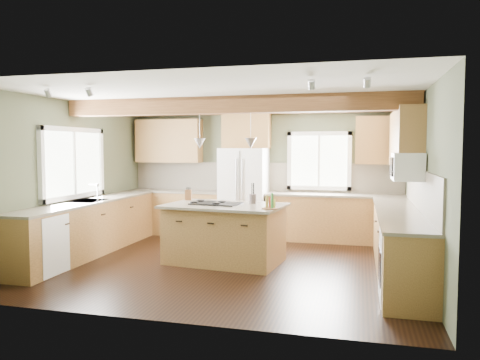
# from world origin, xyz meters

# --- Properties ---
(floor) EXTENTS (5.60, 5.60, 0.00)m
(floor) POSITION_xyz_m (0.00, 0.00, 0.00)
(floor) COLOR black
(floor) RESTS_ON ground
(ceiling) EXTENTS (5.60, 5.60, 0.00)m
(ceiling) POSITION_xyz_m (0.00, 0.00, 2.60)
(ceiling) COLOR silver
(ceiling) RESTS_ON wall_back
(wall_back) EXTENTS (5.60, 0.00, 5.60)m
(wall_back) POSITION_xyz_m (0.00, 2.50, 1.30)
(wall_back) COLOR #4D533B
(wall_back) RESTS_ON ground
(wall_left) EXTENTS (0.00, 5.00, 5.00)m
(wall_left) POSITION_xyz_m (-2.80, 0.00, 1.30)
(wall_left) COLOR #4D533B
(wall_left) RESTS_ON ground
(wall_right) EXTENTS (0.00, 5.00, 5.00)m
(wall_right) POSITION_xyz_m (2.80, 0.00, 1.30)
(wall_right) COLOR #4D533B
(wall_right) RESTS_ON ground
(ceiling_beam) EXTENTS (5.55, 0.26, 0.26)m
(ceiling_beam) POSITION_xyz_m (0.00, 0.10, 2.47)
(ceiling_beam) COLOR #4F2B16
(ceiling_beam) RESTS_ON ceiling
(soffit_trim) EXTENTS (5.55, 0.20, 0.10)m
(soffit_trim) POSITION_xyz_m (0.00, 2.40, 2.54)
(soffit_trim) COLOR #4F2B16
(soffit_trim) RESTS_ON ceiling
(backsplash_back) EXTENTS (5.58, 0.03, 0.58)m
(backsplash_back) POSITION_xyz_m (0.00, 2.48, 1.21)
(backsplash_back) COLOR brown
(backsplash_back) RESTS_ON wall_back
(backsplash_right) EXTENTS (0.03, 3.70, 0.58)m
(backsplash_right) POSITION_xyz_m (2.78, 0.05, 1.21)
(backsplash_right) COLOR brown
(backsplash_right) RESTS_ON wall_right
(base_cab_back_left) EXTENTS (2.02, 0.60, 0.88)m
(base_cab_back_left) POSITION_xyz_m (-1.79, 2.20, 0.44)
(base_cab_back_left) COLOR brown
(base_cab_back_left) RESTS_ON floor
(counter_back_left) EXTENTS (2.06, 0.64, 0.04)m
(counter_back_left) POSITION_xyz_m (-1.79, 2.20, 0.90)
(counter_back_left) COLOR #4F473A
(counter_back_left) RESTS_ON base_cab_back_left
(base_cab_back_right) EXTENTS (2.62, 0.60, 0.88)m
(base_cab_back_right) POSITION_xyz_m (1.49, 2.20, 0.44)
(base_cab_back_right) COLOR brown
(base_cab_back_right) RESTS_ON floor
(counter_back_right) EXTENTS (2.66, 0.64, 0.04)m
(counter_back_right) POSITION_xyz_m (1.49, 2.20, 0.90)
(counter_back_right) COLOR #4F473A
(counter_back_right) RESTS_ON base_cab_back_right
(base_cab_left) EXTENTS (0.60, 3.70, 0.88)m
(base_cab_left) POSITION_xyz_m (-2.50, 0.05, 0.44)
(base_cab_left) COLOR brown
(base_cab_left) RESTS_ON floor
(counter_left) EXTENTS (0.64, 3.74, 0.04)m
(counter_left) POSITION_xyz_m (-2.50, 0.05, 0.90)
(counter_left) COLOR #4F473A
(counter_left) RESTS_ON base_cab_left
(base_cab_right) EXTENTS (0.60, 3.70, 0.88)m
(base_cab_right) POSITION_xyz_m (2.50, 0.05, 0.44)
(base_cab_right) COLOR brown
(base_cab_right) RESTS_ON floor
(counter_right) EXTENTS (0.64, 3.74, 0.04)m
(counter_right) POSITION_xyz_m (2.50, 0.05, 0.90)
(counter_right) COLOR #4F473A
(counter_right) RESTS_ON base_cab_right
(upper_cab_back_left) EXTENTS (1.40, 0.35, 0.90)m
(upper_cab_back_left) POSITION_xyz_m (-1.99, 2.33, 1.95)
(upper_cab_back_left) COLOR brown
(upper_cab_back_left) RESTS_ON wall_back
(upper_cab_over_fridge) EXTENTS (0.96, 0.35, 0.70)m
(upper_cab_over_fridge) POSITION_xyz_m (-0.30, 2.33, 2.15)
(upper_cab_over_fridge) COLOR brown
(upper_cab_over_fridge) RESTS_ON wall_back
(upper_cab_right) EXTENTS (0.35, 2.20, 0.90)m
(upper_cab_right) POSITION_xyz_m (2.62, 0.90, 1.95)
(upper_cab_right) COLOR brown
(upper_cab_right) RESTS_ON wall_right
(upper_cab_back_corner) EXTENTS (0.90, 0.35, 0.90)m
(upper_cab_back_corner) POSITION_xyz_m (2.30, 2.33, 1.95)
(upper_cab_back_corner) COLOR brown
(upper_cab_back_corner) RESTS_ON wall_back
(window_left) EXTENTS (0.04, 1.60, 1.05)m
(window_left) POSITION_xyz_m (-2.78, 0.05, 1.55)
(window_left) COLOR white
(window_left) RESTS_ON wall_left
(window_back) EXTENTS (1.10, 0.04, 1.00)m
(window_back) POSITION_xyz_m (1.15, 2.48, 1.55)
(window_back) COLOR white
(window_back) RESTS_ON wall_back
(sink) EXTENTS (0.50, 0.65, 0.03)m
(sink) POSITION_xyz_m (-2.50, 0.05, 0.91)
(sink) COLOR #262628
(sink) RESTS_ON counter_left
(faucet) EXTENTS (0.02, 0.02, 0.28)m
(faucet) POSITION_xyz_m (-2.32, 0.05, 1.05)
(faucet) COLOR #B2B2B7
(faucet) RESTS_ON sink
(dishwasher) EXTENTS (0.60, 0.60, 0.84)m
(dishwasher) POSITION_xyz_m (-2.49, -1.25, 0.43)
(dishwasher) COLOR white
(dishwasher) RESTS_ON floor
(oven) EXTENTS (0.60, 0.72, 0.84)m
(oven) POSITION_xyz_m (2.49, -1.25, 0.43)
(oven) COLOR white
(oven) RESTS_ON floor
(microwave) EXTENTS (0.40, 0.70, 0.38)m
(microwave) POSITION_xyz_m (2.58, -0.05, 1.55)
(microwave) COLOR white
(microwave) RESTS_ON wall_right
(pendant_left) EXTENTS (0.18, 0.18, 0.16)m
(pendant_left) POSITION_xyz_m (-0.54, 0.15, 1.88)
(pendant_left) COLOR #B2B2B7
(pendant_left) RESTS_ON ceiling
(pendant_right) EXTENTS (0.18, 0.18, 0.16)m
(pendant_right) POSITION_xyz_m (0.32, 0.05, 1.88)
(pendant_right) COLOR #B2B2B7
(pendant_right) RESTS_ON ceiling
(refrigerator) EXTENTS (0.90, 0.74, 1.80)m
(refrigerator) POSITION_xyz_m (-0.30, 2.12, 0.90)
(refrigerator) COLOR white
(refrigerator) RESTS_ON floor
(island) EXTENTS (1.83, 1.24, 0.88)m
(island) POSITION_xyz_m (-0.11, 0.10, 0.44)
(island) COLOR brown
(island) RESTS_ON floor
(island_top) EXTENTS (1.96, 1.37, 0.04)m
(island_top) POSITION_xyz_m (-0.11, 0.10, 0.90)
(island_top) COLOR #4F473A
(island_top) RESTS_ON island
(cooktop) EXTENTS (0.80, 0.58, 0.02)m
(cooktop) POSITION_xyz_m (-0.25, 0.12, 0.93)
(cooktop) COLOR black
(cooktop) RESTS_ON island_top
(knife_block) EXTENTS (0.12, 0.10, 0.18)m
(knife_block) POSITION_xyz_m (-0.88, 0.52, 1.01)
(knife_block) COLOR brown
(knife_block) RESTS_ON island_top
(utensil_crock) EXTENTS (0.14, 0.14, 0.15)m
(utensil_crock) POSITION_xyz_m (0.29, 0.32, 1.00)
(utensil_crock) COLOR #3A342E
(utensil_crock) RESTS_ON island_top
(bottle_tray) EXTENTS (0.27, 0.27, 0.22)m
(bottle_tray) POSITION_xyz_m (0.67, -0.24, 1.03)
(bottle_tray) COLOR brown
(bottle_tray) RESTS_ON island_top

